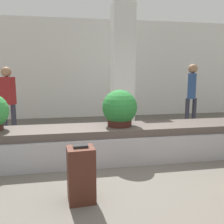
{
  "coord_description": "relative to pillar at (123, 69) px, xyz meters",
  "views": [
    {
      "loc": [
        -0.78,
        -2.92,
        1.54
      ],
      "look_at": [
        0.0,
        1.26,
        0.84
      ],
      "focal_mm": 40.0,
      "sensor_mm": 36.0,
      "label": 1
    }
  ],
  "objects": [
    {
      "name": "pillar",
      "position": [
        0.0,
        0.0,
        0.0
      ],
      "size": [
        0.55,
        0.55,
        3.2
      ],
      "color": "silver",
      "rests_on": "ground_plane"
    },
    {
      "name": "suitcase_3",
      "position": [
        -1.31,
        -3.58,
        -1.26
      ],
      "size": [
        0.33,
        0.3,
        0.7
      ],
      "rotation": [
        0.0,
        0.0,
        0.07
      ],
      "color": "#472319",
      "rests_on": "ground_plane"
    },
    {
      "name": "traveler_1",
      "position": [
        -2.77,
        -0.34,
        -0.63
      ],
      "size": [
        0.37,
        0.3,
        1.63
      ],
      "rotation": [
        0.0,
        0.0,
        -0.44
      ],
      "color": "#282833",
      "rests_on": "ground_plane"
    },
    {
      "name": "back_wall",
      "position": [
        -0.69,
        2.01,
        0.0
      ],
      "size": [
        18.0,
        0.06,
        3.2
      ],
      "color": "silver",
      "rests_on": "ground_plane"
    },
    {
      "name": "traveler_0",
      "position": [
        1.79,
        -0.33,
        -0.57
      ],
      "size": [
        0.33,
        0.37,
        1.72
      ],
      "rotation": [
        0.0,
        0.0,
        0.97
      ],
      "color": "#282833",
      "rests_on": "ground_plane"
    },
    {
      "name": "ground_plane",
      "position": [
        -0.69,
        -3.45,
        -1.6
      ],
      "size": [
        18.0,
        18.0,
        0.0
      ],
      "primitive_type": "plane",
      "color": "#59544C"
    },
    {
      "name": "potted_plant_1",
      "position": [
        -0.55,
        -2.2,
        -0.71
      ],
      "size": [
        0.61,
        0.61,
        0.64
      ],
      "color": "#381914",
      "rests_on": "carousel"
    },
    {
      "name": "carousel",
      "position": [
        -0.69,
        -2.19,
        -1.32
      ],
      "size": [
        6.98,
        0.9,
        0.59
      ],
      "color": "#9E9EA3",
      "rests_on": "ground_plane"
    }
  ]
}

